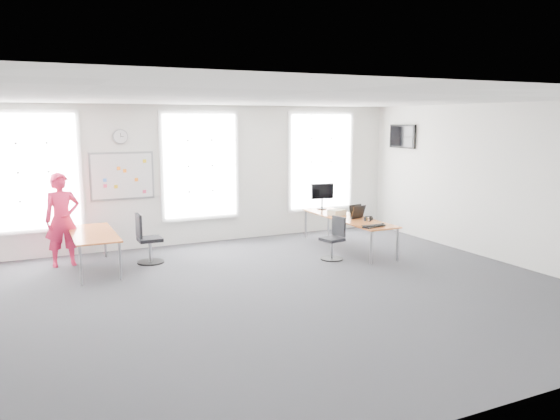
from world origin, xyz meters
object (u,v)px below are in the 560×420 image
person (62,220)px  chair_right (334,241)px  chair_left (147,242)px  monitor (322,194)px  desk_right (348,219)px  desk_left (93,236)px  keyboard (374,226)px  headphones (368,219)px

person → chair_right: bearing=-25.2°
chair_left → monitor: bearing=-82.0°
chair_left → monitor: size_ratio=1.61×
desk_right → monitor: size_ratio=4.63×
desk_left → keyboard: bearing=-18.4°
desk_right → person: size_ratio=1.57×
desk_right → keyboard: size_ratio=5.58×
person → monitor: person is taller
headphones → keyboard: bearing=-129.5°
chair_left → monitor: (4.13, 0.58, 0.60)m
desk_left → monitor: 5.14m
keyboard → monitor: monitor is taller
person → monitor: bearing=-4.3°
desk_right → desk_left: desk_left is taller
chair_right → keyboard: bearing=43.6°
person → keyboard: bearing=-27.1°
chair_right → monitor: bearing=145.6°
keyboard → desk_left: bearing=146.0°
desk_right → headphones: bearing=-75.5°
chair_left → keyboard: chair_left is taller
desk_left → chair_left: chair_left is taller
desk_right → chair_right: (-0.74, -0.68, -0.26)m
chair_right → person: person is taller
keyboard → monitor: bearing=70.2°
desk_left → keyboard: keyboard is taller
desk_left → chair_left: 0.98m
person → monitor: (5.55, 0.08, 0.15)m
keyboard → headphones: bearing=49.8°
keyboard → chair_left: bearing=141.4°
desk_left → person: person is taller
chair_right → desk_right: bearing=121.2°
desk_right → person: 5.62m
person → headphones: person is taller
desk_left → headphones: size_ratio=10.91×
person → headphones: bearing=-21.0°
chair_right → headphones: chair_right is taller
chair_left → keyboard: size_ratio=1.95×
desk_left → person: size_ratio=1.08×
monitor → chair_left: bearing=-164.0°
keyboard → monitor: size_ratio=0.83×
desk_right → chair_left: bearing=172.0°
headphones → chair_right: bearing=173.8°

